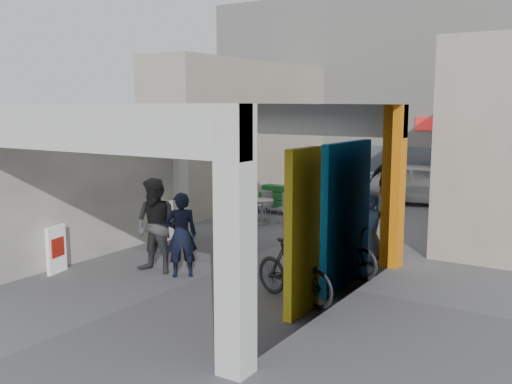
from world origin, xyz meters
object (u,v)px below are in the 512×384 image
Objects in this scene: man_back_turned at (156,226)px; bicycle_front at (338,250)px; border_collie at (233,269)px; man_crates at (387,181)px; bicycle_rear at (294,271)px; man_elderly at (369,227)px; cafe_set at (264,212)px; man_with_dog at (181,235)px; white_van at (426,184)px; produce_stand at (277,202)px.

bicycle_front is at bearing 26.26° from man_back_turned.
man_crates is at bearing 66.50° from border_collie.
bicycle_rear is (0.05, -2.00, 0.04)m from bicycle_front.
bicycle_rear is at bearing -38.77° from border_collie.
man_back_turned is 1.20× the size of man_elderly.
bicycle_front is (4.09, -3.70, 0.20)m from cafe_set.
man_crates is (0.87, 9.75, 0.09)m from man_with_dog.
man_crates is (-0.19, 9.45, 0.71)m from border_collie.
bicycle_front is at bearing 179.67° from white_van.
bicycle_front reaches higher than cafe_set.
man_crates reaches higher than man_with_dog.
man_back_turned is 0.46× the size of white_van.
bicycle_rear is (4.59, -7.24, 0.20)m from produce_stand.
produce_stand is at bearing 22.95° from man_crates.
man_back_turned reaches higher than cafe_set.
white_van reaches higher than cafe_set.
bicycle_front is at bearing -33.67° from produce_stand.
bicycle_rear is at bearing -42.18° from produce_stand.
cafe_set is 0.84× the size of man_with_dog.
man_elderly is 0.86× the size of bicycle_front.
produce_stand is 0.67× the size of man_back_turned.
man_elderly is 0.87× the size of man_crates.
border_collie is 0.33× the size of bicycle_rear.
bicycle_rear is (3.28, -0.03, -0.44)m from man_back_turned.
man_back_turned is at bearing 132.42° from bicycle_front.
white_van is at bearing 60.93° from cafe_set.
man_back_turned reaches higher than man_crates.
bicycle_rear reaches higher than border_collie.
cafe_set is 0.34× the size of white_van.
man_back_turned reaches higher than bicycle_front.
border_collie is at bearing 170.88° from white_van.
produce_stand is 6.36m from man_elderly.
man_back_turned is (0.86, -5.66, 0.68)m from cafe_set.
man_back_turned is (-1.67, -0.37, 0.75)m from border_collie.
border_collie is 9.48m from man_crates.
produce_stand is 0.31× the size of white_van.
bicycle_front is at bearing 82.32° from man_crates.
produce_stand is at bearing 52.02° from bicycle_front.
man_with_dog is 1.05× the size of man_elderly.
man_back_turned is 1.04× the size of man_crates.
man_back_turned reaches higher than border_collie.
man_crates is 1.04× the size of bicycle_rear.
man_back_turned is 4.63m from man_elderly.
border_collie is (2.98, -6.83, -0.11)m from produce_stand.
cafe_set is at bearing -119.49° from man_with_dog.
white_van reaches higher than border_collie.
man_with_dog reaches higher than produce_stand.
man_elderly is (2.87, 2.98, -0.04)m from man_with_dog.
border_collie is at bearing -64.46° from cafe_set.
man_with_dog is at bearing 171.18° from border_collie.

